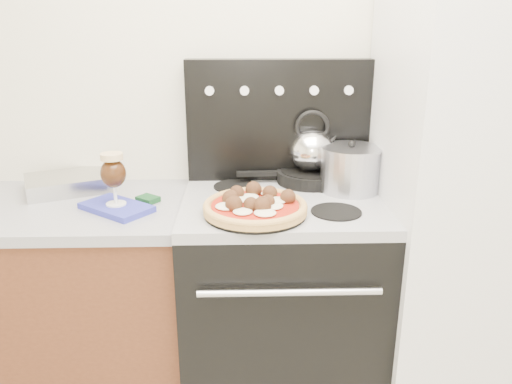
{
  "coord_description": "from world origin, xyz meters",
  "views": [
    {
      "loc": [
        -0.07,
        -0.62,
        1.56
      ],
      "look_at": [
        -0.02,
        1.05,
        0.99
      ],
      "focal_mm": 35.0,
      "sensor_mm": 36.0,
      "label": 1
    }
  ],
  "objects_px": {
    "oven_mitt": "(117,207)",
    "pizza_pan": "(255,213)",
    "fridge": "(467,192)",
    "skillet": "(310,177)",
    "stock_pot": "(350,170)",
    "tea_kettle": "(311,146)",
    "beer_glass": "(114,179)",
    "base_cabinet": "(13,311)",
    "stove_body": "(280,308)",
    "pizza": "(255,205)"
  },
  "relations": [
    {
      "from": "oven_mitt",
      "to": "pizza_pan",
      "type": "bearing_deg",
      "value": -12.29
    },
    {
      "from": "fridge",
      "to": "skillet",
      "type": "height_order",
      "value": "fridge"
    },
    {
      "from": "stock_pot",
      "to": "tea_kettle",
      "type": "bearing_deg",
      "value": 141.45
    },
    {
      "from": "beer_glass",
      "to": "tea_kettle",
      "type": "xyz_separation_m",
      "value": [
        0.75,
        0.26,
        0.05
      ]
    },
    {
      "from": "base_cabinet",
      "to": "stock_pot",
      "type": "bearing_deg",
      "value": 2.8
    },
    {
      "from": "fridge",
      "to": "tea_kettle",
      "type": "bearing_deg",
      "value": 157.85
    },
    {
      "from": "tea_kettle",
      "to": "oven_mitt",
      "type": "bearing_deg",
      "value": -173.8
    },
    {
      "from": "stove_body",
      "to": "skillet",
      "type": "distance_m",
      "value": 0.56
    },
    {
      "from": "pizza",
      "to": "tea_kettle",
      "type": "height_order",
      "value": "tea_kettle"
    },
    {
      "from": "base_cabinet",
      "to": "oven_mitt",
      "type": "xyz_separation_m",
      "value": [
        0.49,
        -0.08,
        0.48
      ]
    },
    {
      "from": "base_cabinet",
      "to": "oven_mitt",
      "type": "height_order",
      "value": "oven_mitt"
    },
    {
      "from": "stove_body",
      "to": "beer_glass",
      "type": "distance_m",
      "value": 0.85
    },
    {
      "from": "beer_glass",
      "to": "tea_kettle",
      "type": "height_order",
      "value": "tea_kettle"
    },
    {
      "from": "base_cabinet",
      "to": "fridge",
      "type": "xyz_separation_m",
      "value": [
        1.8,
        -0.05,
        0.52
      ]
    },
    {
      "from": "fridge",
      "to": "stock_pot",
      "type": "distance_m",
      "value": 0.44
    },
    {
      "from": "pizza_pan",
      "to": "pizza",
      "type": "bearing_deg",
      "value": 0.0
    },
    {
      "from": "skillet",
      "to": "pizza_pan",
      "type": "bearing_deg",
      "value": -123.24
    },
    {
      "from": "beer_glass",
      "to": "skillet",
      "type": "relative_size",
      "value": 0.71
    },
    {
      "from": "pizza_pan",
      "to": "tea_kettle",
      "type": "distance_m",
      "value": 0.47
    },
    {
      "from": "oven_mitt",
      "to": "base_cabinet",
      "type": "bearing_deg",
      "value": 170.85
    },
    {
      "from": "oven_mitt",
      "to": "tea_kettle",
      "type": "distance_m",
      "value": 0.81
    },
    {
      "from": "pizza",
      "to": "stock_pot",
      "type": "xyz_separation_m",
      "value": [
        0.38,
        0.26,
        0.05
      ]
    },
    {
      "from": "base_cabinet",
      "to": "pizza_pan",
      "type": "distance_m",
      "value": 1.13
    },
    {
      "from": "skillet",
      "to": "base_cabinet",
      "type": "bearing_deg",
      "value": -171.72
    },
    {
      "from": "oven_mitt",
      "to": "beer_glass",
      "type": "height_order",
      "value": "beer_glass"
    },
    {
      "from": "stove_body",
      "to": "fridge",
      "type": "relative_size",
      "value": 0.46
    },
    {
      "from": "base_cabinet",
      "to": "pizza_pan",
      "type": "height_order",
      "value": "pizza_pan"
    },
    {
      "from": "stock_pot",
      "to": "stove_body",
      "type": "bearing_deg",
      "value": -161.44
    },
    {
      "from": "pizza_pan",
      "to": "pizza",
      "type": "xyz_separation_m",
      "value": [
        0.0,
        0.0,
        0.03
      ]
    },
    {
      "from": "fridge",
      "to": "tea_kettle",
      "type": "distance_m",
      "value": 0.62
    },
    {
      "from": "pizza_pan",
      "to": "pizza",
      "type": "relative_size",
      "value": 0.98
    },
    {
      "from": "stove_body",
      "to": "stock_pot",
      "type": "xyz_separation_m",
      "value": [
        0.28,
        0.09,
        0.56
      ]
    },
    {
      "from": "fridge",
      "to": "pizza_pan",
      "type": "bearing_deg",
      "value": -170.2
    },
    {
      "from": "fridge",
      "to": "beer_glass",
      "type": "distance_m",
      "value": 1.32
    },
    {
      "from": "pizza",
      "to": "skillet",
      "type": "distance_m",
      "value": 0.44
    },
    {
      "from": "fridge",
      "to": "oven_mitt",
      "type": "xyz_separation_m",
      "value": [
        -1.32,
        -0.03,
        -0.04
      ]
    },
    {
      "from": "base_cabinet",
      "to": "skillet",
      "type": "distance_m",
      "value": 1.35
    },
    {
      "from": "pizza",
      "to": "skillet",
      "type": "relative_size",
      "value": 1.3
    },
    {
      "from": "pizza",
      "to": "tea_kettle",
      "type": "distance_m",
      "value": 0.46
    },
    {
      "from": "fridge",
      "to": "pizza",
      "type": "relative_size",
      "value": 5.24
    },
    {
      "from": "pizza_pan",
      "to": "tea_kettle",
      "type": "xyz_separation_m",
      "value": [
        0.24,
        0.37,
        0.15
      ]
    },
    {
      "from": "pizza",
      "to": "skillet",
      "type": "height_order",
      "value": "pizza"
    },
    {
      "from": "tea_kettle",
      "to": "pizza",
      "type": "bearing_deg",
      "value": -136.03
    },
    {
      "from": "fridge",
      "to": "base_cabinet",
      "type": "bearing_deg",
      "value": 178.41
    },
    {
      "from": "stove_body",
      "to": "fridge",
      "type": "distance_m",
      "value": 0.87
    },
    {
      "from": "fridge",
      "to": "tea_kettle",
      "type": "height_order",
      "value": "fridge"
    },
    {
      "from": "stove_body",
      "to": "beer_glass",
      "type": "xyz_separation_m",
      "value": [
        -0.62,
        -0.05,
        0.58
      ]
    },
    {
      "from": "pizza_pan",
      "to": "tea_kettle",
      "type": "relative_size",
      "value": 1.67
    },
    {
      "from": "fridge",
      "to": "oven_mitt",
      "type": "relative_size",
      "value": 7.23
    },
    {
      "from": "oven_mitt",
      "to": "skillet",
      "type": "xyz_separation_m",
      "value": [
        0.75,
        0.26,
        0.03
      ]
    }
  ]
}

